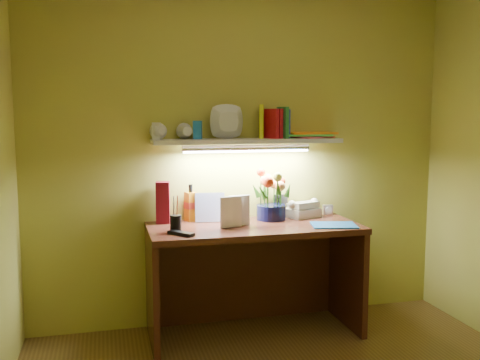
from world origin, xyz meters
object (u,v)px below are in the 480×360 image
(telephone, at_px, (303,208))
(whisky_bottle, at_px, (191,203))
(desk, at_px, (254,280))
(flower_bouquet, at_px, (271,194))
(desk_clock, at_px, (328,210))

(telephone, bearing_deg, whisky_bottle, 155.98)
(telephone, bearing_deg, desk, -175.18)
(flower_bouquet, distance_m, whisky_bottle, 0.56)
(flower_bouquet, height_order, desk_clock, flower_bouquet)
(telephone, distance_m, whisky_bottle, 0.80)
(flower_bouquet, bearing_deg, desk_clock, 9.22)
(flower_bouquet, relative_size, whisky_bottle, 1.41)
(whisky_bottle, bearing_deg, flower_bouquet, -9.53)
(flower_bouquet, relative_size, desk_clock, 5.03)
(desk, height_order, whisky_bottle, whisky_bottle)
(desk, relative_size, desk_clock, 19.68)
(flower_bouquet, xyz_separation_m, telephone, (0.25, 0.02, -0.11))
(desk, height_order, desk_clock, desk_clock)
(desk_clock, relative_size, whisky_bottle, 0.28)
(flower_bouquet, height_order, whisky_bottle, flower_bouquet)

